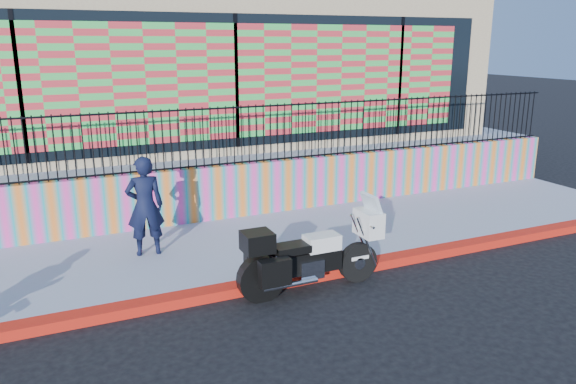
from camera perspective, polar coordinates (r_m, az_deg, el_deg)
ground at (r=9.19m, az=3.77°, el=-8.60°), size 90.00×90.00×0.00m
red_curb at (r=9.16m, az=3.78°, el=-8.17°), size 16.00×0.30×0.15m
sidewalk at (r=10.54m, az=-0.45°, el=-4.96°), size 16.00×3.00×0.15m
mural_wall at (r=11.77m, az=-3.62°, el=0.34°), size 16.00×0.20×1.10m
metal_fence at (r=11.53m, az=-3.72°, el=5.87°), size 15.80×0.04×1.20m
elevated_platform at (r=16.55m, az=-9.94°, el=4.17°), size 16.00×10.00×1.25m
storefront_building at (r=16.06m, az=-10.17°, el=13.27°), size 14.00×8.06×4.00m
police_motorcycle at (r=8.48m, az=2.13°, el=-6.33°), size 2.28×0.75×1.42m
police_officer at (r=9.74m, az=-14.33°, el=-1.39°), size 0.66×0.46×1.71m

